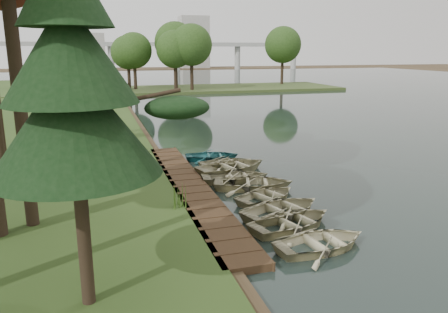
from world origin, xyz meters
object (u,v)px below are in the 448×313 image
object	(u,v)px
rowboat_0	(322,240)
rowboat_1	(293,219)
rowboat_2	(283,207)
stored_rowboat	(100,136)
boardwalk	(190,188)
pine_tree	(71,83)

from	to	relation	value
rowboat_0	rowboat_1	bearing A→B (deg)	-1.78
rowboat_2	stored_rowboat	distance (m)	16.73
stored_rowboat	rowboat_1	bearing A→B (deg)	-162.06
rowboat_0	rowboat_2	world-z (taller)	rowboat_2
rowboat_0	rowboat_2	distance (m)	3.02
rowboat_2	rowboat_1	bearing A→B (deg)	153.75
boardwalk	rowboat_2	distance (m)	4.96
boardwalk	stored_rowboat	xyz separation A→B (m)	(-3.70, 11.33, 0.51)
rowboat_1	pine_tree	bearing A→B (deg)	99.37
rowboat_2	stored_rowboat	world-z (taller)	stored_rowboat
rowboat_0	stored_rowboat	size ratio (longest dim) A/B	0.92
rowboat_0	rowboat_2	size ratio (longest dim) A/B	0.91
boardwalk	rowboat_0	xyz separation A→B (m)	(2.79, -7.11, 0.23)
rowboat_0	stored_rowboat	distance (m)	19.56
pine_tree	rowboat_1	bearing A→B (deg)	25.12
rowboat_1	boardwalk	bearing A→B (deg)	10.58
rowboat_2	stored_rowboat	bearing A→B (deg)	4.43
rowboat_2	rowboat_0	bearing A→B (deg)	161.83
rowboat_2	pine_tree	world-z (taller)	pine_tree
stored_rowboat	pine_tree	size ratio (longest dim) A/B	0.42
boardwalk	pine_tree	size ratio (longest dim) A/B	1.92
rowboat_1	rowboat_2	bearing A→B (deg)	-23.63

